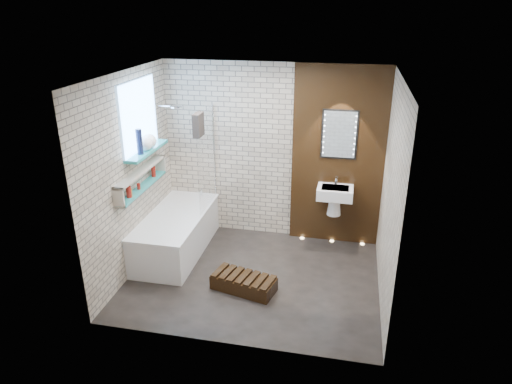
% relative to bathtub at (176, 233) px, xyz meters
% --- Properties ---
extents(ground, '(3.20, 3.20, 0.00)m').
position_rel_bathtub_xyz_m(ground, '(1.22, -0.45, -0.29)').
color(ground, black).
rests_on(ground, ground).
extents(room_shell, '(3.24, 3.20, 2.60)m').
position_rel_bathtub_xyz_m(room_shell, '(1.22, -0.45, 1.01)').
color(room_shell, tan).
rests_on(room_shell, ground).
extents(walnut_panel, '(1.30, 0.06, 2.60)m').
position_rel_bathtub_xyz_m(walnut_panel, '(2.17, 0.82, 1.01)').
color(walnut_panel, black).
rests_on(walnut_panel, ground).
extents(clerestory_window, '(0.18, 1.00, 0.94)m').
position_rel_bathtub_xyz_m(clerestory_window, '(-0.34, -0.10, 1.61)').
color(clerestory_window, '#7FADE0').
rests_on(clerestory_window, room_shell).
extents(display_niche, '(0.14, 1.30, 0.26)m').
position_rel_bathtub_xyz_m(display_niche, '(-0.31, -0.30, 0.91)').
color(display_niche, teal).
rests_on(display_niche, room_shell).
extents(bathtub, '(0.79, 1.74, 0.70)m').
position_rel_bathtub_xyz_m(bathtub, '(0.00, 0.00, 0.00)').
color(bathtub, white).
rests_on(bathtub, ground).
extents(bath_screen, '(0.01, 0.78, 1.40)m').
position_rel_bathtub_xyz_m(bath_screen, '(0.35, 0.44, 0.99)').
color(bath_screen, white).
rests_on(bath_screen, bathtub).
extents(towel, '(0.09, 0.24, 0.31)m').
position_rel_bathtub_xyz_m(towel, '(0.35, 0.15, 1.56)').
color(towel, black).
rests_on(towel, bath_screen).
extents(shower_head, '(0.18, 0.18, 0.02)m').
position_rel_bathtub_xyz_m(shower_head, '(-0.08, 0.50, 1.71)').
color(shower_head, silver).
rests_on(shower_head, room_shell).
extents(washbasin, '(0.50, 0.36, 0.58)m').
position_rel_bathtub_xyz_m(washbasin, '(2.17, 0.62, 0.50)').
color(washbasin, white).
rests_on(washbasin, walnut_panel).
extents(led_mirror, '(0.50, 0.02, 0.70)m').
position_rel_bathtub_xyz_m(led_mirror, '(2.17, 0.78, 1.36)').
color(led_mirror, black).
rests_on(led_mirror, walnut_panel).
extents(walnut_step, '(0.85, 0.53, 0.17)m').
position_rel_bathtub_xyz_m(walnut_step, '(1.16, -0.75, -0.20)').
color(walnut_step, black).
rests_on(walnut_step, ground).
extents(niche_bottles, '(0.06, 0.81, 0.15)m').
position_rel_bathtub_xyz_m(niche_bottles, '(-0.31, -0.39, 0.88)').
color(niche_bottles, maroon).
rests_on(niche_bottles, display_niche).
extents(sill_vases, '(0.19, 0.41, 0.33)m').
position_rel_bathtub_xyz_m(sill_vases, '(-0.28, -0.12, 1.36)').
color(sill_vases, white).
rests_on(sill_vases, clerestory_window).
extents(floor_uplights, '(0.96, 0.06, 0.01)m').
position_rel_bathtub_xyz_m(floor_uplights, '(2.17, 0.75, -0.29)').
color(floor_uplights, '#FFD899').
rests_on(floor_uplights, ground).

